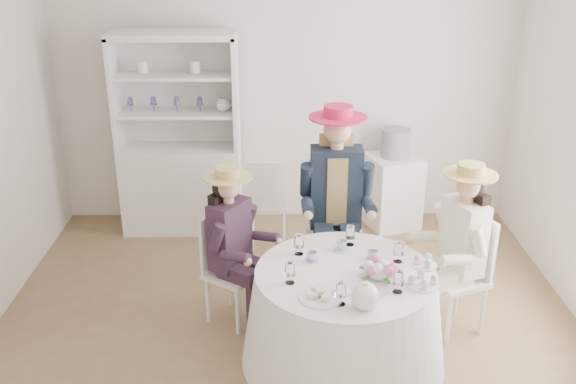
{
  "coord_description": "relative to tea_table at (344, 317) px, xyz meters",
  "views": [
    {
      "loc": [
        -0.05,
        -4.18,
        2.84
      ],
      "look_at": [
        0.0,
        0.1,
        1.05
      ],
      "focal_mm": 40.0,
      "sensor_mm": 36.0,
      "label": 1
    }
  ],
  "objects": [
    {
      "name": "ground",
      "position": [
        -0.38,
        0.45,
        -0.35
      ],
      "size": [
        4.5,
        4.5,
        0.0
      ],
      "primitive_type": "plane",
      "color": "brown",
      "rests_on": "ground"
    },
    {
      "name": "wall_back",
      "position": [
        -0.38,
        2.45,
        1.0
      ],
      "size": [
        4.5,
        0.0,
        4.5
      ],
      "primitive_type": "plane",
      "rotation": [
        1.57,
        0.0,
        0.0
      ],
      "color": "silver",
      "rests_on": "ground"
    },
    {
      "name": "wall_front",
      "position": [
        -0.38,
        -1.55,
        1.0
      ],
      "size": [
        4.5,
        0.0,
        4.5
      ],
      "primitive_type": "plane",
      "rotation": [
        -1.57,
        0.0,
        0.0
      ],
      "color": "silver",
      "rests_on": "ground"
    },
    {
      "name": "tea_table",
      "position": [
        0.0,
        0.0,
        0.0
      ],
      "size": [
        1.42,
        1.42,
        0.7
      ],
      "rotation": [
        0.0,
        0.0,
        -0.05
      ],
      "color": "white",
      "rests_on": "ground"
    },
    {
      "name": "hutch",
      "position": [
        -1.4,
        2.15,
        0.35
      ],
      "size": [
        1.23,
        0.64,
        1.95
      ],
      "rotation": [
        0.0,
        0.0,
        0.19
      ],
      "color": "silver",
      "rests_on": "ground"
    },
    {
      "name": "side_table",
      "position": [
        0.69,
        2.2,
        0.02
      ],
      "size": [
        0.59,
        0.59,
        0.73
      ],
      "primitive_type": "cube",
      "rotation": [
        0.0,
        0.0,
        0.31
      ],
      "color": "silver",
      "rests_on": "ground"
    },
    {
      "name": "hatbox",
      "position": [
        0.69,
        2.2,
        0.53
      ],
      "size": [
        0.31,
        0.31,
        0.28
      ],
      "primitive_type": "cylinder",
      "rotation": [
        0.0,
        0.0,
        -0.13
      ],
      "color": "black",
      "rests_on": "side_table"
    },
    {
      "name": "guest_left",
      "position": [
        -0.79,
        0.5,
        0.36
      ],
      "size": [
        0.54,
        0.51,
        1.26
      ],
      "rotation": [
        0.0,
        0.0,
        0.98
      ],
      "color": "silver",
      "rests_on": "ground"
    },
    {
      "name": "guest_mid",
      "position": [
        0.01,
        0.94,
        0.55
      ],
      "size": [
        0.56,
        0.59,
        1.58
      ],
      "rotation": [
        0.0,
        0.0,
        -0.0
      ],
      "color": "silver",
      "rests_on": "ground"
    },
    {
      "name": "guest_right",
      "position": [
        0.86,
        0.37,
        0.4
      ],
      "size": [
        0.55,
        0.5,
        1.32
      ],
      "rotation": [
        0.0,
        0.0,
        -1.17
      ],
      "color": "silver",
      "rests_on": "ground"
    },
    {
      "name": "spare_chair",
      "position": [
        -0.55,
        1.71,
        0.13
      ],
      "size": [
        0.37,
        0.37,
        0.89
      ],
      "rotation": [
        0.0,
        0.0,
        3.15
      ],
      "color": "silver",
      "rests_on": "ground"
    },
    {
      "name": "teacup_a",
      "position": [
        -0.22,
        0.15,
        0.38
      ],
      "size": [
        0.1,
        0.1,
        0.06
      ],
      "primitive_type": "imported",
      "rotation": [
        0.0,
        0.0,
        0.27
      ],
      "color": "white",
      "rests_on": "tea_table"
    },
    {
      "name": "teacup_b",
      "position": [
        0.0,
        0.3,
        0.39
      ],
      "size": [
        0.08,
        0.08,
        0.07
      ],
      "primitive_type": "imported",
      "rotation": [
        0.0,
        0.0,
        -0.07
      ],
      "color": "white",
      "rests_on": "tea_table"
    },
    {
      "name": "teacup_c",
      "position": [
        0.2,
        0.17,
        0.38
      ],
      "size": [
        0.08,
        0.08,
        0.06
      ],
      "primitive_type": "imported",
      "rotation": [
        0.0,
        0.0,
        0.1
      ],
      "color": "white",
      "rests_on": "tea_table"
    },
    {
      "name": "flower_bowl",
      "position": [
        0.22,
        -0.07,
        0.38
      ],
      "size": [
        0.25,
        0.25,
        0.05
      ],
      "primitive_type": "imported",
      "rotation": [
        0.0,
        0.0,
        -0.19
      ],
      "color": "white",
      "rests_on": "tea_table"
    },
    {
      "name": "flower_arrangement",
      "position": [
        0.21,
        -0.1,
        0.44
      ],
      "size": [
        0.19,
        0.19,
        0.07
      ],
      "rotation": [
        0.0,
        0.0,
        0.21
      ],
      "color": "#D66B92",
      "rests_on": "tea_table"
    },
    {
      "name": "table_teapot",
      "position": [
        0.08,
        -0.43,
        0.43
      ],
      "size": [
        0.24,
        0.17,
        0.18
      ],
      "rotation": [
        0.0,
        0.0,
        0.27
      ],
      "color": "white",
      "rests_on": "tea_table"
    },
    {
      "name": "sandwich_plate",
      "position": [
        -0.18,
        -0.32,
        0.37
      ],
      "size": [
        0.28,
        0.28,
        0.06
      ],
      "rotation": [
        0.0,
        0.0,
        0.11
      ],
      "color": "white",
      "rests_on": "tea_table"
    },
    {
      "name": "cupcake_stand",
      "position": [
        0.48,
        -0.17,
        0.43
      ],
      "size": [
        0.22,
        0.22,
        0.2
      ],
      "rotation": [
        0.0,
        0.0,
        0.12
      ],
      "color": "white",
      "rests_on": "tea_table"
    },
    {
      "name": "stemware_set",
      "position": [
        -0.0,
        0.0,
        0.43
      ],
      "size": [
        0.83,
        0.86,
        0.15
      ],
      "color": "white",
      "rests_on": "tea_table"
    }
  ]
}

